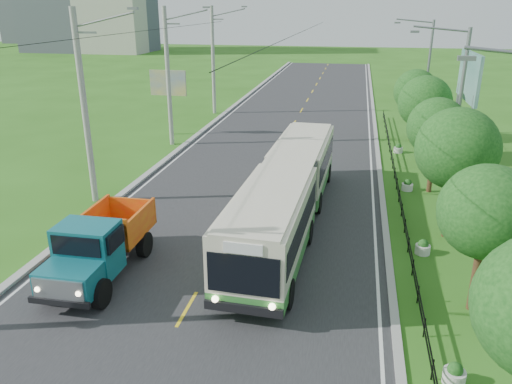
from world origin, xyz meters
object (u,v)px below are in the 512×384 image
(streetlight_far, at_px, (426,74))
(billboard_left, at_px, (168,87))
(tree_fifth, at_px, (425,105))
(streetlight_mid, at_px, (456,107))
(billboard_right, at_px, (468,84))
(tree_second, at_px, (487,216))
(pole_near, at_px, (85,108))
(planter_far, at_px, (398,149))
(tree_third, at_px, (457,153))
(planter_mid, at_px, (407,186))
(tree_back, at_px, (416,93))
(planter_near, at_px, (423,248))
(planter_front, at_px, (454,374))
(pole_far, at_px, (213,60))
(bus, at_px, (288,190))
(pole_mid, at_px, (169,77))
(tree_fourth, at_px, (437,130))
(dump_truck, at_px, (99,242))

(streetlight_far, bearing_deg, billboard_left, -168.77)
(tree_fifth, distance_m, streetlight_far, 7.97)
(tree_fifth, relative_size, streetlight_mid, 0.64)
(billboard_right, bearing_deg, tree_second, -97.79)
(tree_second, height_order, tree_fifth, tree_fifth)
(pole_near, relative_size, planter_far, 14.93)
(pole_near, bearing_deg, tree_third, -2.71)
(planter_mid, bearing_deg, tree_back, 84.09)
(planter_mid, xyz_separation_m, billboard_right, (3.70, 6.00, 5.06))
(planter_near, bearing_deg, planter_far, 90.00)
(planter_front, xyz_separation_m, planter_far, (0.00, 24.00, 0.00))
(planter_near, relative_size, planter_mid, 1.00)
(pole_far, relative_size, bus, 0.60)
(streetlight_far, relative_size, billboard_right, 1.24)
(planter_mid, distance_m, planter_far, 8.00)
(planter_front, height_order, bus, bus)
(streetlight_mid, bearing_deg, planter_far, 104.32)
(tree_back, height_order, billboard_left, tree_back)
(tree_second, distance_m, tree_third, 6.02)
(pole_mid, xyz_separation_m, tree_fourth, (18.12, -6.86, -1.51))
(streetlight_mid, bearing_deg, pole_far, 134.86)
(pole_far, bearing_deg, planter_far, -33.12)
(billboard_left, bearing_deg, billboard_right, -10.40)
(pole_mid, bearing_deg, bus, -51.22)
(planter_front, bearing_deg, pole_mid, 126.25)
(streetlight_far, xyz_separation_m, billboard_right, (1.66, -8.00, 0.44))
(tree_third, distance_m, streetlight_mid, 5.98)
(billboard_right, bearing_deg, planter_mid, -121.66)
(pole_mid, bearing_deg, streetlight_far, 20.32)
(pole_far, distance_m, planter_far, 20.70)
(tree_third, xyz_separation_m, planter_front, (-1.26, -10.14, -3.70))
(pole_near, relative_size, billboard_right, 1.37)
(tree_back, distance_m, dump_truck, 28.25)
(tree_second, xyz_separation_m, billboard_left, (-19.36, 21.86, 0.35))
(pole_mid, bearing_deg, tree_second, -46.15)
(billboard_left, bearing_deg, streetlight_mid, -26.40)
(tree_fourth, height_order, planter_near, tree_fourth)
(tree_fifth, xyz_separation_m, billboard_left, (-19.36, 3.86, 0.01))
(tree_third, distance_m, planter_near, 4.46)
(streetlight_far, relative_size, planter_front, 13.54)
(pole_far, xyz_separation_m, tree_third, (18.12, -24.86, -1.11))
(tree_fourth, relative_size, tree_fifth, 0.93)
(pole_far, bearing_deg, tree_fifth, -35.36)
(planter_front, height_order, planter_mid, same)
(tree_second, relative_size, planter_far, 7.91)
(tree_back, bearing_deg, planter_near, -93.57)
(tree_second, bearing_deg, pole_near, 159.26)
(billboard_right, bearing_deg, streetlight_far, 101.71)
(tree_third, distance_m, dump_truck, 15.55)
(pole_mid, height_order, tree_fourth, pole_mid)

